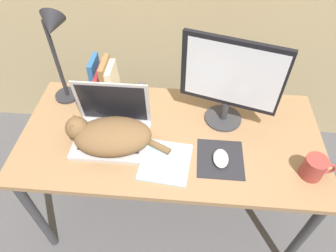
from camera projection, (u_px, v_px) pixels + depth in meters
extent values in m
cube|color=#93704C|center=(171.00, 137.00, 1.44)|extent=(1.43, 0.68, 0.03)
cylinder|color=#38383D|center=(37.00, 216.00, 1.54)|extent=(0.04, 0.04, 0.68)
cylinder|color=#38383D|center=(301.00, 238.00, 1.46)|extent=(0.04, 0.04, 0.68)
cylinder|color=#38383D|center=(71.00, 132.00, 1.94)|extent=(0.04, 0.04, 0.68)
cylinder|color=#38383D|center=(281.00, 145.00, 1.86)|extent=(0.04, 0.04, 0.68)
cube|color=#B7B7BC|center=(112.00, 140.00, 1.40)|extent=(0.34, 0.25, 0.02)
cube|color=#28282D|center=(111.00, 140.00, 1.38)|extent=(0.28, 0.13, 0.00)
cube|color=#B7B7BC|center=(113.00, 102.00, 1.37)|extent=(0.34, 0.04, 0.25)
cube|color=black|center=(113.00, 103.00, 1.37)|extent=(0.31, 0.03, 0.22)
ellipsoid|color=brown|center=(113.00, 136.00, 1.34)|extent=(0.37, 0.26, 0.13)
sphere|color=brown|center=(77.00, 128.00, 1.33)|extent=(0.10, 0.10, 0.10)
cone|color=brown|center=(74.00, 117.00, 1.32)|extent=(0.04, 0.04, 0.03)
cone|color=brown|center=(72.00, 127.00, 1.29)|extent=(0.04, 0.04, 0.03)
cylinder|color=brown|center=(157.00, 145.00, 1.36)|extent=(0.14, 0.09, 0.03)
cylinder|color=#333338|center=(223.00, 118.00, 1.50)|extent=(0.18, 0.18, 0.01)
cylinder|color=#333338|center=(224.00, 110.00, 1.46)|extent=(0.04, 0.04, 0.10)
cube|color=black|center=(231.00, 74.00, 1.30)|extent=(0.44, 0.15, 0.34)
cube|color=silver|center=(232.00, 76.00, 1.29)|extent=(0.40, 0.12, 0.30)
cube|color=#232328|center=(220.00, 159.00, 1.33)|extent=(0.21, 0.22, 0.00)
ellipsoid|color=silver|center=(221.00, 158.00, 1.31)|extent=(0.07, 0.10, 0.03)
cube|color=#285B93|center=(96.00, 80.00, 1.51)|extent=(0.03, 0.13, 0.25)
cube|color=maroon|center=(102.00, 85.00, 1.53)|extent=(0.03, 0.17, 0.19)
cube|color=olive|center=(107.00, 82.00, 1.51)|extent=(0.03, 0.15, 0.24)
cube|color=beige|center=(113.00, 84.00, 1.52)|extent=(0.04, 0.14, 0.21)
cylinder|color=#28282D|center=(68.00, 95.00, 1.62)|extent=(0.13, 0.13, 0.01)
cylinder|color=#28282D|center=(57.00, 61.00, 1.45)|extent=(0.02, 0.02, 0.43)
cone|color=#28282D|center=(51.00, 25.00, 1.27)|extent=(0.11, 0.13, 0.14)
cube|color=#99C6E0|center=(165.00, 162.00, 1.32)|extent=(0.24, 0.25, 0.01)
cylinder|color=#232328|center=(142.00, 93.00, 1.62)|extent=(0.02, 0.02, 0.02)
sphere|color=#4C4C51|center=(142.00, 87.00, 1.59)|extent=(0.05, 0.05, 0.05)
cylinder|color=#993833|center=(314.00, 168.00, 1.24)|extent=(0.09, 0.09, 0.10)
torus|color=#993833|center=(328.00, 168.00, 1.24)|extent=(0.07, 0.01, 0.07)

